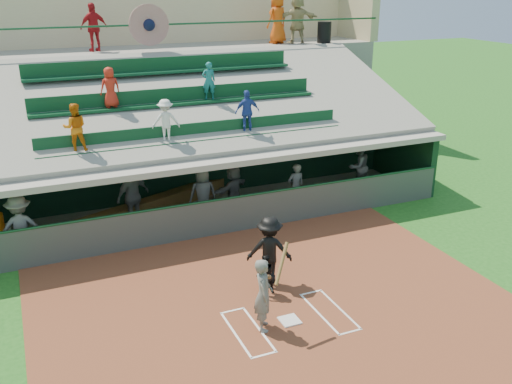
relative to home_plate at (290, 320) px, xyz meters
name	(u,v)px	position (x,y,z in m)	size (l,w,h in m)	color
ground	(290,322)	(0.00, 0.00, -0.04)	(100.00, 100.00, 0.00)	#1D5618
dirt_slab	(280,310)	(0.00, 0.50, -0.03)	(11.00, 9.00, 0.02)	brown
home_plate	(290,320)	(0.00, 0.00, 0.00)	(0.43, 0.43, 0.03)	silver
batters_box_chalk	(290,321)	(0.00, 0.00, -0.01)	(2.65, 1.85, 0.01)	white
dugout_floor	(197,214)	(0.00, 6.75, -0.02)	(16.00, 3.50, 0.04)	gray
concourse_slab	(146,105)	(0.00, 13.50, 2.26)	(20.00, 3.00, 4.60)	gray
grandstand	(164,122)	(-0.01, 10.51, 2.23)	(20.40, 10.40, 7.80)	#484D48
batter_at_plate	(264,294)	(-0.64, -0.01, 0.83)	(0.91, 0.77, 1.95)	#565954
catcher	(265,275)	(-0.02, 1.31, 0.50)	(0.50, 0.39, 1.03)	black
home_umpire	(269,250)	(0.33, 1.83, 0.86)	(1.13, 0.65, 1.75)	black
dugout_bench	(187,194)	(0.04, 8.01, 0.24)	(15.78, 0.47, 0.47)	olive
dugout_player_a	(20,227)	(-5.30, 5.58, 0.92)	(1.18, 0.68, 1.82)	#60625D
dugout_player_b	(133,196)	(-2.07, 6.54, 1.00)	(1.17, 0.49, 1.99)	#60635D
dugout_player_c	(203,194)	(0.01, 6.13, 0.88)	(0.86, 0.56, 1.76)	#4F524E
dugout_player_d	(233,189)	(1.10, 6.31, 0.83)	(1.52, 0.49, 1.64)	#545651
dugout_player_e	(296,187)	(3.10, 5.83, 0.79)	(0.57, 0.38, 1.57)	#5B5E58
dugout_player_f	(358,167)	(5.92, 6.49, 0.92)	(0.89, 0.69, 1.83)	#585B56
trash_bin	(324,32)	(7.70, 12.41, 5.01)	(0.59, 0.59, 0.88)	black
concourse_staff_a	(94,27)	(-1.84, 13.10, 5.45)	(1.04, 0.43, 1.78)	#AB1319
concourse_staff_b	(277,19)	(5.75, 13.00, 5.58)	(0.99, 0.65, 2.03)	#C9460B
concourse_staff_c	(297,19)	(6.57, 12.78, 5.58)	(1.87, 0.60, 2.02)	tan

